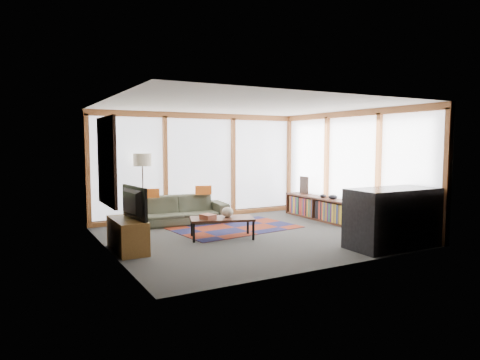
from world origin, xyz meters
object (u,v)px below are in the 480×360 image
floor_lamp (143,189)px  coffee_table (222,228)px  bar_counter (393,218)px  television (129,203)px  sofa (179,210)px  tv_console (127,235)px  bookshelf (318,208)px

floor_lamp → coffee_table: size_ratio=1.33×
coffee_table → bar_counter: 3.19m
coffee_table → television: bearing=-175.3°
sofa → tv_console: (-1.69, -1.95, -0.04)m
bookshelf → television: bearing=-169.5°
coffee_table → bar_counter: bar_counter is taller
tv_console → bar_counter: size_ratio=0.67×
coffee_table → bookshelf: size_ratio=0.55×
floor_lamp → bar_counter: 5.38m
bar_counter → floor_lamp: bearing=129.3°
coffee_table → tv_console: 1.88m
coffee_table → bookshelf: (3.02, 0.75, 0.07)m
tv_console → coffee_table: bearing=3.2°
television → bar_counter: bearing=-121.7°
floor_lamp → tv_console: 2.46m
floor_lamp → television: (-0.89, -2.26, 0.03)m
floor_lamp → bar_counter: bearing=-51.8°
bar_counter → bookshelf: bearing=78.2°
floor_lamp → coffee_table: 2.40m
sofa → bar_counter: (2.55, -3.95, 0.21)m
tv_console → television: 0.57m
coffee_table → bar_counter: (2.36, -2.11, 0.33)m
floor_lamp → tv_console: (-0.92, -2.22, -0.53)m
sofa → floor_lamp: floor_lamp is taller
bookshelf → tv_console: size_ratio=1.96×
tv_console → bar_counter: bar_counter is taller
floor_lamp → sofa: bearing=-19.0°
sofa → coffee_table: (0.18, -1.84, -0.12)m
sofa → coffee_table: bearing=-78.7°
floor_lamp → bar_counter: (3.32, -4.22, -0.28)m
floor_lamp → bar_counter: size_ratio=0.97×
sofa → television: size_ratio=2.23×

